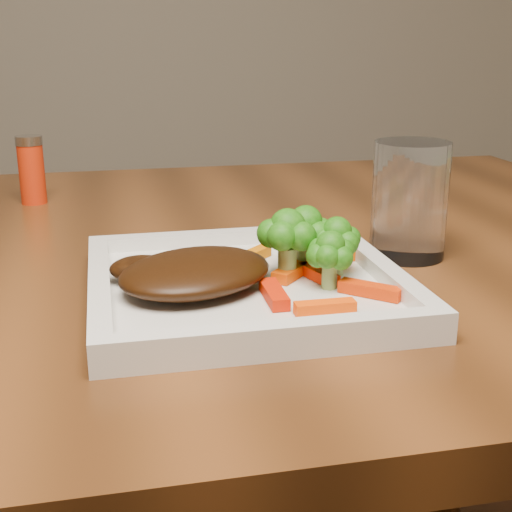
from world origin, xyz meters
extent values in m
cube|color=silver|center=(0.07, -0.29, 0.76)|extent=(0.27, 0.27, 0.01)
ellipsoid|color=black|center=(0.03, -0.29, 0.78)|extent=(0.18, 0.16, 0.03)
cube|color=#FE4804|center=(0.12, -0.37, 0.77)|extent=(0.05, 0.01, 0.01)
cube|color=red|center=(0.17, -0.34, 0.77)|extent=(0.05, 0.05, 0.01)
cube|color=red|center=(0.09, -0.34, 0.77)|extent=(0.02, 0.06, 0.01)
cube|color=#D85503|center=(0.17, -0.24, 0.77)|extent=(0.05, 0.02, 0.01)
cube|color=#CF6703|center=(0.09, -0.23, 0.77)|extent=(0.04, 0.04, 0.01)
cube|color=#FF2F04|center=(0.14, -0.30, 0.77)|extent=(0.03, 0.05, 0.01)
cube|color=#ED4703|center=(0.12, -0.28, 0.77)|extent=(0.05, 0.05, 0.01)
cylinder|color=red|center=(-0.14, 0.12, 0.80)|extent=(0.04, 0.04, 0.09)
cylinder|color=white|center=(0.26, -0.21, 0.81)|extent=(0.09, 0.09, 0.12)
camera|label=1|loc=(-0.04, -0.87, 0.98)|focal=50.00mm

